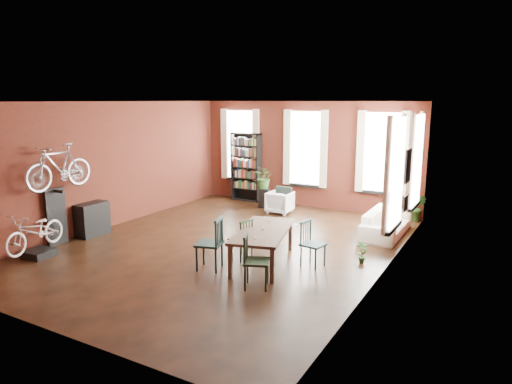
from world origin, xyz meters
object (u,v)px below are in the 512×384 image
Objects in this scene: bookshelf at (246,167)px; console_table at (92,219)px; dining_chair_b at (241,239)px; white_armchair at (280,201)px; plant_stand at (264,198)px; cream_sofa at (387,219)px; dining_chair_d at (313,244)px; dining_chair_c at (257,261)px; bicycle_floor at (34,214)px; dining_chair_a at (209,244)px; bike_trainer at (39,253)px; dining_table at (263,246)px.

console_table is (-1.28, -5.20, -0.70)m from bookshelf.
white_armchair is at bearing -149.17° from dining_chair_b.
console_table is 5.14m from plant_stand.
bookshelf reaches higher than cream_sofa.
white_armchair is at bearing 45.15° from dining_chair_d.
cream_sofa is (1.21, 4.32, -0.07)m from dining_chair_c.
dining_chair_d is at bearing 13.19° from bicycle_floor.
dining_chair_b is at bearing 4.23° from console_table.
console_table is (-3.79, 0.48, -0.11)m from dining_chair_a.
white_armchair is (-0.80, 4.70, -0.17)m from dining_chair_a.
dining_chair_a is 1.07× the size of dining_chair_c.
dining_chair_a is 0.49× the size of cream_sofa.
bike_trainer is at bearing 130.83° from cream_sofa.
console_table is 1.36× the size of plant_stand.
plant_stand is at bearing 72.35° from bike_trainer.
cream_sofa is (0.75, 2.86, -0.04)m from dining_chair_d.
dining_chair_c is 1.20× the size of console_table.
dining_chair_c reaches higher than white_armchair.
cream_sofa is at bearing -18.95° from bookshelf.
dining_chair_a is at bearing 133.71° from dining_chair_d.
bike_trainer is at bearing 2.38° from bicycle_floor.
console_table is at bearing 57.48° from dining_chair_c.
bike_trainer is at bearing -87.00° from dining_chair_a.
dining_chair_a reaches higher than dining_chair_d.
dining_table is 0.93× the size of bookshelf.
cream_sofa is (2.44, 3.98, -0.11)m from dining_chair_a.
bicycle_floor is at bearing 62.69° from white_armchair.
cream_sofa is 7.15m from console_table.
dining_chair_c is at bearing 164.35° from cream_sofa.
plant_stand is (-3.23, 3.98, -0.16)m from dining_chair_d.
dining_chair_b is at bearing 27.45° from bike_trainer.
white_armchair is 1.32× the size of bike_trainer.
dining_chair_c is at bearing -63.04° from plant_stand.
bicycle_floor reaches higher than cream_sofa.
dining_chair_b reaches higher than bike_trainer.
plant_stand is at bearing -178.77° from dining_chair_a.
dining_chair_d reaches higher than console_table.
dining_table is at bearing 120.60° from dining_chair_a.
bicycle_floor is (-1.06, -6.87, -0.18)m from bookshelf.
dining_chair_a is at bearing 97.47° from white_armchair.
bicycle_floor reaches higher than dining_table.
bicycle_floor is (-2.76, -5.89, 0.58)m from white_armchair.
dining_chair_d is at bearing 119.10° from dining_chair_b.
dining_chair_d is (0.46, 1.46, -0.03)m from dining_chair_c.
console_table is at bearing 119.33° from cream_sofa.
console_table is (-0.26, 1.66, 0.32)m from bike_trainer.
console_table is at bearing -69.82° from dining_chair_b.
dining_chair_b reaches higher than dining_table.
plant_stand is at bearing -141.73° from dining_chair_b.
dining_chair_b is 1.24× the size of white_armchair.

